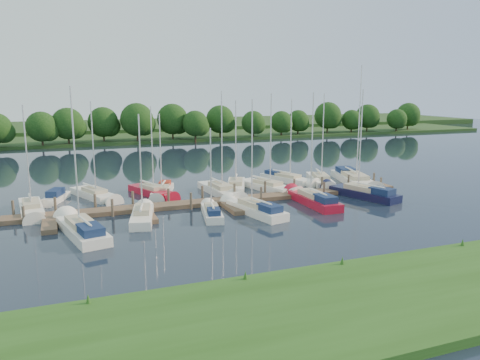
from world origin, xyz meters
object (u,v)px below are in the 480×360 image
object	(u,v)px
sailboat_n_5	(221,192)
sailboat_s_2	(212,213)
sailboat_n_0	(32,210)
dock	(225,202)
motorboat	(55,198)

from	to	relation	value
sailboat_n_5	sailboat_s_2	xyz separation A→B (m)	(-3.58, -8.00, 0.04)
sailboat_n_0	dock	bearing A→B (deg)	163.43
sailboat_n_0	sailboat_s_2	distance (m)	16.64
dock	sailboat_n_0	world-z (taller)	sailboat_n_0
motorboat	sailboat_s_2	world-z (taller)	sailboat_s_2
sailboat_n_0	sailboat_s_2	bearing A→B (deg)	149.20
sailboat_n_5	motorboat	bearing A→B (deg)	-15.65
sailboat_n_0	sailboat_s_2	world-z (taller)	sailboat_n_0
dock	sailboat_n_5	size ratio (longest dim) A/B	3.50
motorboat	sailboat_s_2	bearing A→B (deg)	161.45
sailboat_n_0	sailboat_s_2	size ratio (longest dim) A/B	1.25
sailboat_n_5	sailboat_s_2	world-z (taller)	sailboat_n_5
sailboat_n_0	sailboat_s_2	xyz separation A→B (m)	(15.10, -6.99, 0.04)
motorboat	sailboat_n_5	xyz separation A→B (m)	(16.67, -2.98, -0.05)
sailboat_n_0	sailboat_n_5	bearing A→B (deg)	177.14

